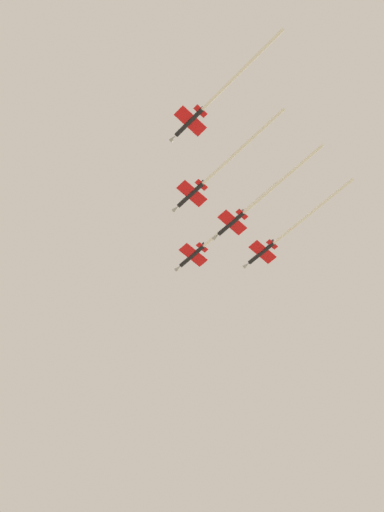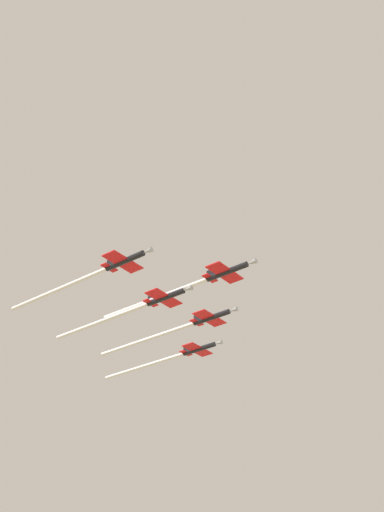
# 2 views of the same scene
# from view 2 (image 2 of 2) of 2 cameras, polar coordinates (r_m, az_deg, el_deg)

# --- Properties ---
(jet_lead) EXTENTS (18.96, 29.96, 2.15)m
(jet_lead) POSITION_cam_2_polar(r_m,az_deg,el_deg) (119.22, 0.07, -2.42)
(jet_lead) COLOR black
(jet_port_inner) EXTENTS (19.17, 30.31, 2.15)m
(jet_port_inner) POSITION_cam_2_polar(r_m,az_deg,el_deg) (134.62, -0.94, -6.06)
(jet_port_inner) COLOR black
(jet_starboard_inner) EXTENTS (19.05, 30.11, 2.15)m
(jet_starboard_inner) POSITION_cam_2_polar(r_m,az_deg,el_deg) (118.98, -8.30, -1.54)
(jet_starboard_inner) COLOR black
(jet_port_outer) EXTENTS (18.79, 29.69, 2.15)m
(jet_port_outer) POSITION_cam_2_polar(r_m,az_deg,el_deg) (126.64, -4.76, -4.42)
(jet_port_outer) COLOR black
(jet_starboard_outer) EXTENTS (18.37, 29.00, 2.15)m
(jet_starboard_outer) POSITION_cam_2_polar(r_m,az_deg,el_deg) (150.47, -1.51, -8.47)
(jet_starboard_outer) COLOR black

